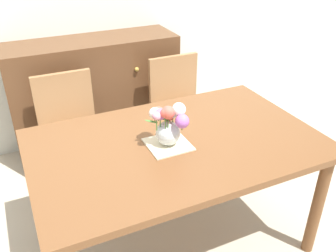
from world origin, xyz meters
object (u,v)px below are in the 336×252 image
Objects in this scene: chair_left at (70,127)px; flower_vase at (168,124)px; dining_table at (176,154)px; chair_right at (179,104)px; dresser at (96,96)px.

flower_vase reaches higher than chair_left.
dining_table is 0.97m from chair_right.
dresser is at bearing 95.20° from dining_table.
chair_left is (-0.44, 0.85, -0.15)m from dining_table.
flower_vase reaches higher than dining_table.
dresser reaches higher than chair_right.
dresser is 5.58× the size of flower_vase.
dining_table is at bearing 62.49° from chair_right.
chair_left is 1.02m from flower_vase.
dining_table is at bearing 19.77° from flower_vase.
dresser is (-0.12, 1.33, -0.17)m from dining_table.
chair_left is 3.57× the size of flower_vase.
flower_vase is (-0.06, -0.02, 0.22)m from dining_table.
flower_vase is (0.38, -0.87, 0.37)m from chair_left.
dining_table is 0.23m from flower_vase.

